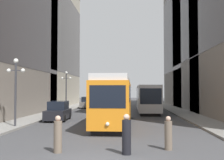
{
  "coord_description": "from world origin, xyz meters",
  "views": [
    {
      "loc": [
        1.26,
        -11.34,
        2.81
      ],
      "look_at": [
        0.04,
        9.89,
        3.62
      ],
      "focal_mm": 44.77,
      "sensor_mm": 36.0,
      "label": 1
    }
  ],
  "objects": [
    {
      "name": "sidewalk_right",
      "position": [
        7.96,
        40.0,
        0.07
      ],
      "size": [
        2.66,
        120.0,
        0.15
      ],
      "primitive_type": "cube",
      "color": "gray",
      "rests_on": "ground"
    },
    {
      "name": "pedestrian_on_sidewalk",
      "position": [
        3.16,
        2.09,
        0.74
      ],
      "size": [
        0.36,
        0.36,
        1.6
      ],
      "rotation": [
        0.0,
        0.0,
        2.63
      ],
      "color": "#6B5B4C",
      "rests_on": "ground"
    },
    {
      "name": "streetcar",
      "position": [
        0.12,
        11.5,
        2.1
      ],
      "size": [
        2.83,
        12.2,
        3.89
      ],
      "rotation": [
        0.0,
        0.0,
        -0.02
      ],
      "color": "black",
      "rests_on": "ground"
    },
    {
      "name": "pedestrian_crossing_near",
      "position": [
        -1.92,
        1.2,
        0.78
      ],
      "size": [
        0.38,
        0.38,
        1.68
      ],
      "rotation": [
        0.0,
        0.0,
        2.68
      ],
      "color": "#6B5B4C",
      "rests_on": "ground"
    },
    {
      "name": "parked_car_left_mid",
      "position": [
        -5.32,
        33.84,
        0.84
      ],
      "size": [
        1.95,
        4.9,
        1.82
      ],
      "rotation": [
        0.0,
        0.0,
        -0.02
      ],
      "color": "black",
      "rests_on": "ground"
    },
    {
      "name": "building_right_midblock",
      "position": [
        15.98,
        41.19,
        13.34
      ],
      "size": [
        13.98,
        20.52,
        25.9
      ],
      "color": "slate",
      "rests_on": "ground"
    },
    {
      "name": "lamp_post_left_far",
      "position": [
        -7.22,
        26.5,
        3.65
      ],
      "size": [
        1.41,
        0.36,
        5.31
      ],
      "color": "#333338",
      "rests_on": "sidewalk_left"
    },
    {
      "name": "pedestrian_crossing_far",
      "position": [
        1.19,
        1.03,
        0.83
      ],
      "size": [
        0.4,
        0.4,
        1.78
      ],
      "rotation": [
        0.0,
        0.0,
        2.24
      ],
      "color": "black",
      "rests_on": "ground"
    },
    {
      "name": "transit_bus",
      "position": [
        3.77,
        24.92,
        1.95
      ],
      "size": [
        2.73,
        12.46,
        3.45
      ],
      "rotation": [
        0.0,
        0.0,
        -0.01
      ],
      "color": "black",
      "rests_on": "ground"
    },
    {
      "name": "building_left_corner",
      "position": [
        -15.5,
        37.45,
        12.1
      ],
      "size": [
        13.03,
        23.4,
        23.52
      ],
      "color": "#B2A893",
      "rests_on": "ground"
    },
    {
      "name": "lamp_post_left_near",
      "position": [
        -7.22,
        9.26,
        3.53
      ],
      "size": [
        1.41,
        0.36,
        5.1
      ],
      "color": "#333338",
      "rests_on": "sidewalk_left"
    },
    {
      "name": "parked_car_left_near",
      "position": [
        -5.32,
        14.7,
        0.84
      ],
      "size": [
        2.01,
        4.46,
        1.82
      ],
      "rotation": [
        0.0,
        0.0,
        0.04
      ],
      "color": "black",
      "rests_on": "ground"
    },
    {
      "name": "ground_plane",
      "position": [
        0.0,
        0.0,
        0.0
      ],
      "size": [
        200.0,
        200.0,
        0.0
      ],
      "primitive_type": "plane",
      "color": "#424244"
    },
    {
      "name": "sidewalk_left",
      "position": [
        -7.96,
        40.0,
        0.07
      ],
      "size": [
        2.66,
        120.0,
        0.15
      ],
      "primitive_type": "cube",
      "color": "gray",
      "rests_on": "ground"
    }
  ]
}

